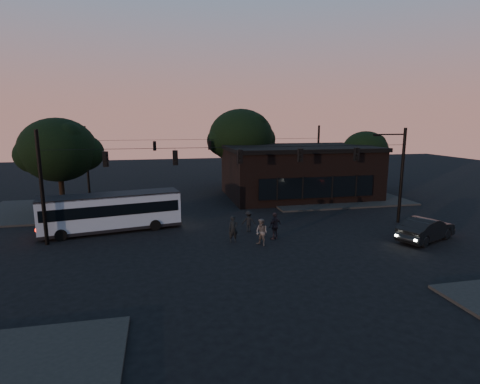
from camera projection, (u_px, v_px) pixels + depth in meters
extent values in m
plane|color=black|center=(253.00, 250.00, 23.49)|extent=(120.00, 120.00, 0.00)
cube|color=black|center=(331.00, 197.00, 39.42)|extent=(14.00, 10.00, 0.15)
cube|color=black|center=(67.00, 210.00, 34.01)|extent=(14.00, 10.00, 0.15)
cube|color=black|center=(298.00, 173.00, 40.26)|extent=(15.00, 10.00, 5.00)
cube|color=black|center=(299.00, 148.00, 39.76)|extent=(15.40, 10.40, 0.40)
cube|color=black|center=(317.00, 187.00, 35.48)|extent=(11.50, 0.18, 2.00)
cylinder|color=black|center=(241.00, 172.00, 45.08)|extent=(0.44, 0.44, 4.00)
ellipsoid|color=black|center=(241.00, 137.00, 44.29)|extent=(7.60, 7.60, 6.46)
cylinder|color=black|center=(363.00, 177.00, 44.24)|extent=(0.44, 0.44, 3.00)
ellipsoid|color=black|center=(365.00, 150.00, 43.65)|extent=(5.20, 5.20, 4.42)
cylinder|color=black|center=(62.00, 193.00, 32.73)|extent=(0.44, 0.44, 3.60)
ellipsoid|color=black|center=(58.00, 150.00, 32.02)|extent=(6.40, 6.40, 5.44)
cylinder|color=black|center=(42.00, 189.00, 23.93)|extent=(0.24, 0.24, 7.50)
cylinder|color=black|center=(402.00, 176.00, 29.34)|extent=(0.24, 0.24, 7.50)
cylinder|color=black|center=(240.00, 147.00, 26.18)|extent=(26.00, 0.03, 0.03)
cube|color=black|center=(106.00, 159.00, 24.43)|extent=(0.34, 0.30, 1.00)
cube|color=black|center=(175.00, 158.00, 25.36)|extent=(0.34, 0.30, 1.00)
cube|color=black|center=(240.00, 156.00, 26.30)|extent=(0.34, 0.30, 1.00)
cube|color=black|center=(300.00, 155.00, 27.23)|extent=(0.34, 0.30, 1.00)
cube|color=black|center=(357.00, 154.00, 28.17)|extent=(0.34, 0.30, 1.00)
cylinder|color=black|center=(87.00, 162.00, 39.29)|extent=(0.24, 0.24, 7.50)
cylinder|color=black|center=(318.00, 157.00, 44.70)|extent=(0.24, 0.24, 7.50)
cylinder|color=black|center=(210.00, 139.00, 41.58)|extent=(26.00, 0.03, 0.03)
cube|color=black|center=(155.00, 146.00, 40.45)|extent=(0.34, 0.30, 1.00)
cube|color=black|center=(210.00, 145.00, 41.70)|extent=(0.34, 0.30, 1.00)
cube|color=black|center=(262.00, 145.00, 42.95)|extent=(0.34, 0.30, 1.00)
cube|color=#8D9EB3|center=(112.00, 210.00, 27.40)|extent=(10.02, 4.03, 2.31)
cube|color=black|center=(111.00, 207.00, 27.36)|extent=(9.64, 4.00, 0.80)
cube|color=black|center=(111.00, 195.00, 27.19)|extent=(10.02, 4.03, 0.13)
cube|color=black|center=(113.00, 227.00, 27.63)|extent=(10.13, 4.11, 0.22)
cylinder|color=black|center=(61.00, 235.00, 25.29)|extent=(0.83, 0.37, 0.80)
cylinder|color=black|center=(62.00, 227.00, 27.30)|extent=(0.83, 0.37, 0.80)
cylinder|color=black|center=(155.00, 225.00, 27.75)|extent=(0.83, 0.37, 0.80)
cylinder|color=black|center=(150.00, 218.00, 29.75)|extent=(0.83, 0.37, 0.80)
imported|color=black|center=(426.00, 229.00, 25.32)|extent=(5.14, 3.52, 1.60)
imported|color=black|center=(233.00, 229.00, 25.01)|extent=(0.68, 0.47, 1.80)
imported|color=#4F4A47|center=(262.00, 232.00, 24.30)|extent=(1.05, 1.10, 1.78)
imported|color=black|center=(275.00, 226.00, 25.58)|extent=(1.20, 0.96, 1.91)
imported|color=black|center=(249.00, 221.00, 27.43)|extent=(1.12, 0.82, 1.56)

